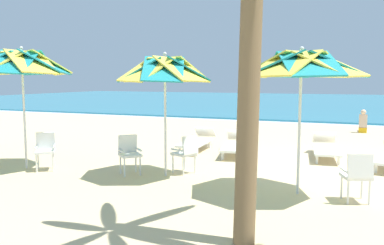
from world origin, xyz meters
TOP-DOWN VIEW (x-y plane):
  - ground_plane at (0.00, 0.00)m, footprint 80.00×80.00m
  - sea at (0.00, 27.96)m, footprint 80.00×36.00m
  - surf_foam at (0.00, 9.66)m, footprint 80.00×0.70m
  - beach_umbrella_0 at (-0.85, -2.47)m, footprint 2.28×2.28m
  - plastic_chair_0 at (0.15, -2.62)m, footprint 0.56×0.58m
  - beach_umbrella_1 at (-3.71, -2.15)m, footprint 2.10×2.10m
  - plastic_chair_1 at (-3.38, -1.79)m, footprint 0.60×0.59m
  - plastic_chair_2 at (-4.53, -2.31)m, footprint 0.63×0.63m
  - beach_umbrella_2 at (-7.09, -2.75)m, footprint 2.25×2.25m
  - plastic_chair_3 at (-6.56, -2.68)m, footprint 0.62×0.63m
  - sun_lounger_1 at (-0.62, 1.29)m, footprint 0.89×2.21m
  - sun_lounger_2 at (-3.01, 0.85)m, footprint 1.04×2.23m
  - sun_lounger_3 at (-4.25, 1.09)m, footprint 0.77×2.18m
  - palm_tree_4 at (-1.17, -4.90)m, footprint 2.81×3.10m
  - beachgoer_seated at (0.37, 7.28)m, footprint 0.30×0.93m

SIDE VIEW (x-z plane):
  - ground_plane at x=0.00m, z-range 0.00..0.00m
  - surf_foam at x=0.00m, z-range 0.00..0.01m
  - sea at x=0.00m, z-range 0.00..0.10m
  - sun_lounger_1 at x=-0.62m, z-range -0.03..0.59m
  - sun_lounger_2 at x=-3.01m, z-range -0.03..0.59m
  - sun_lounger_3 at x=-4.25m, z-range -0.03..0.59m
  - beachgoer_seated at x=0.37m, z-range -0.17..0.75m
  - plastic_chair_0 at x=0.15m, z-range 0.06..0.93m
  - plastic_chair_1 at x=-3.38m, z-range 0.06..0.93m
  - plastic_chair_2 at x=-4.53m, z-range 0.06..0.93m
  - plastic_chair_3 at x=-6.56m, z-range 0.06..0.93m
  - beach_umbrella_1 at x=-3.71m, z-range 0.94..3.62m
  - beach_umbrella_0 at x=-0.85m, z-range 1.00..3.68m
  - beach_umbrella_2 at x=-7.09m, z-range 1.03..3.88m
  - palm_tree_4 at x=-1.17m, z-range 0.67..5.21m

